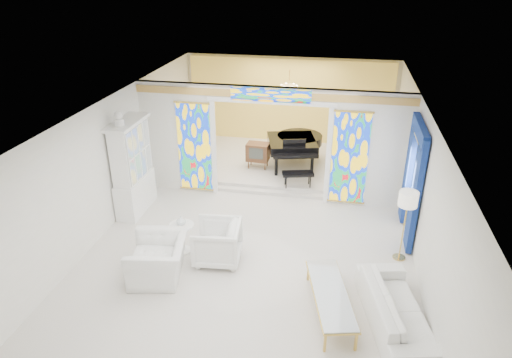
% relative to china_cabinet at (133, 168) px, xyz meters
% --- Properties ---
extents(floor, '(12.00, 12.00, 0.00)m').
position_rel_china_cabinet_xyz_m(floor, '(3.22, -0.60, -1.17)').
color(floor, beige).
rests_on(floor, ground).
extents(ceiling, '(7.00, 12.00, 0.02)m').
position_rel_china_cabinet_xyz_m(ceiling, '(3.22, -0.60, 1.83)').
color(ceiling, silver).
rests_on(ceiling, wall_back).
extents(wall_back, '(7.00, 0.02, 3.00)m').
position_rel_china_cabinet_xyz_m(wall_back, '(3.22, 5.40, 0.33)').
color(wall_back, silver).
rests_on(wall_back, floor).
extents(wall_left, '(0.02, 12.00, 3.00)m').
position_rel_china_cabinet_xyz_m(wall_left, '(-0.28, -0.60, 0.33)').
color(wall_left, silver).
rests_on(wall_left, floor).
extents(wall_right, '(0.02, 12.00, 3.00)m').
position_rel_china_cabinet_xyz_m(wall_right, '(6.72, -0.60, 0.33)').
color(wall_right, silver).
rests_on(wall_right, floor).
extents(partition_wall, '(7.00, 0.22, 3.00)m').
position_rel_china_cabinet_xyz_m(partition_wall, '(3.22, 1.40, 0.48)').
color(partition_wall, silver).
rests_on(partition_wall, floor).
extents(stained_glass_left, '(0.90, 0.04, 2.40)m').
position_rel_china_cabinet_xyz_m(stained_glass_left, '(1.19, 1.29, 0.13)').
color(stained_glass_left, gold).
rests_on(stained_glass_left, partition_wall).
extents(stained_glass_right, '(0.90, 0.04, 2.40)m').
position_rel_china_cabinet_xyz_m(stained_glass_right, '(5.25, 1.29, 0.13)').
color(stained_glass_right, gold).
rests_on(stained_glass_right, partition_wall).
extents(stained_glass_transom, '(2.00, 0.04, 0.34)m').
position_rel_china_cabinet_xyz_m(stained_glass_transom, '(3.22, 1.29, 1.65)').
color(stained_glass_transom, gold).
rests_on(stained_glass_transom, partition_wall).
extents(alcove_platform, '(6.80, 3.80, 0.18)m').
position_rel_china_cabinet_xyz_m(alcove_platform, '(3.22, 3.50, -1.08)').
color(alcove_platform, beige).
rests_on(alcove_platform, floor).
extents(gold_curtain_back, '(6.70, 0.10, 2.90)m').
position_rel_china_cabinet_xyz_m(gold_curtain_back, '(3.22, 5.28, 0.33)').
color(gold_curtain_back, '#ECC652').
rests_on(gold_curtain_back, wall_back).
extents(chandelier, '(0.48, 0.48, 0.30)m').
position_rel_china_cabinet_xyz_m(chandelier, '(3.42, 3.40, 1.38)').
color(chandelier, gold).
rests_on(chandelier, ceiling).
extents(blue_drapes, '(0.14, 1.85, 2.65)m').
position_rel_china_cabinet_xyz_m(blue_drapes, '(6.62, 0.10, 0.41)').
color(blue_drapes, navy).
rests_on(blue_drapes, wall_right).
extents(china_cabinet, '(0.56, 1.46, 2.72)m').
position_rel_china_cabinet_xyz_m(china_cabinet, '(0.00, 0.00, 0.00)').
color(china_cabinet, white).
rests_on(china_cabinet, floor).
extents(armchair_left, '(1.30, 1.42, 0.81)m').
position_rel_china_cabinet_xyz_m(armchair_left, '(1.59, -2.48, -0.77)').
color(armchair_left, white).
rests_on(armchair_left, floor).
extents(armchair_right, '(1.05, 1.03, 0.88)m').
position_rel_china_cabinet_xyz_m(armchair_right, '(2.61, -1.75, -0.73)').
color(armchair_right, white).
rests_on(armchair_right, floor).
extents(sofa, '(1.41, 2.48, 0.68)m').
position_rel_china_cabinet_xyz_m(sofa, '(6.17, -3.04, -0.83)').
color(sofa, white).
rests_on(sofa, floor).
extents(side_table, '(0.69, 0.69, 0.67)m').
position_rel_china_cabinet_xyz_m(side_table, '(1.77, -1.57, -0.73)').
color(side_table, white).
rests_on(side_table, floor).
extents(vase, '(0.21, 0.21, 0.21)m').
position_rel_china_cabinet_xyz_m(vase, '(1.77, -1.57, -0.39)').
color(vase, silver).
rests_on(vase, side_table).
extents(coffee_table, '(1.05, 2.07, 0.44)m').
position_rel_china_cabinet_xyz_m(coffee_table, '(5.02, -2.91, -0.76)').
color(coffee_table, silver).
rests_on(coffee_table, floor).
extents(floor_lamp, '(0.41, 0.41, 1.59)m').
position_rel_china_cabinet_xyz_m(floor_lamp, '(6.42, -0.94, 0.19)').
color(floor_lamp, gold).
rests_on(floor_lamp, floor).
extents(grand_piano, '(1.86, 2.84, 1.04)m').
position_rel_china_cabinet_xyz_m(grand_piano, '(3.68, 3.24, -0.29)').
color(grand_piano, black).
rests_on(grand_piano, alcove_platform).
extents(tv_console, '(0.67, 0.48, 0.76)m').
position_rel_china_cabinet_xyz_m(tv_console, '(2.62, 2.81, -0.50)').
color(tv_console, '#57311F').
rests_on(tv_console, alcove_platform).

